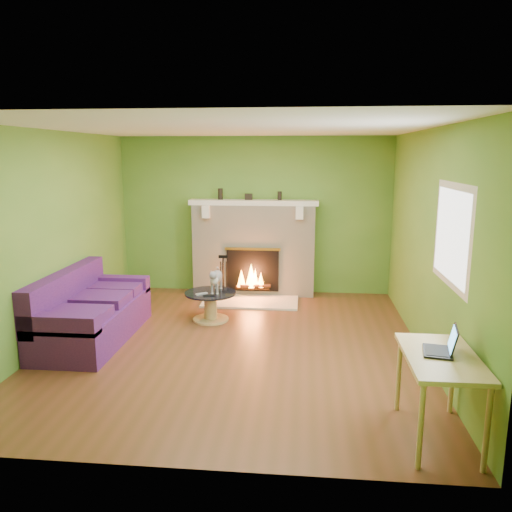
{
  "coord_description": "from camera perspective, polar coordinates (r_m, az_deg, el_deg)",
  "views": [
    {
      "loc": [
        0.83,
        -5.77,
        2.31
      ],
      "look_at": [
        0.23,
        0.4,
        1.04
      ],
      "focal_mm": 35.0,
      "sensor_mm": 36.0,
      "label": 1
    }
  ],
  "objects": [
    {
      "name": "fireplace",
      "position": [
        8.27,
        -0.26,
        0.85
      ],
      "size": [
        2.1,
        0.46,
        1.58
      ],
      "color": "beige",
      "rests_on": "floor"
    },
    {
      "name": "mantel_box",
      "position": [
        8.17,
        -0.85,
        6.79
      ],
      "size": [
        0.12,
        0.08,
        0.1
      ],
      "primitive_type": "cube",
      "color": "black",
      "rests_on": "mantel"
    },
    {
      "name": "window_frame",
      "position": [
        5.12,
        21.5,
        2.23
      ],
      "size": [
        0.0,
        1.2,
        1.2
      ],
      "primitive_type": "plane",
      "rotation": [
        1.57,
        0.0,
        -1.57
      ],
      "color": "silver",
      "rests_on": "wall_right"
    },
    {
      "name": "hearth",
      "position": [
        7.95,
        -0.64,
        -5.21
      ],
      "size": [
        1.5,
        0.75,
        0.03
      ],
      "primitive_type": "cube",
      "color": "beige",
      "rests_on": "floor"
    },
    {
      "name": "floor",
      "position": [
        6.27,
        -2.46,
        -10.07
      ],
      "size": [
        5.0,
        5.0,
        0.0
      ],
      "primitive_type": "plane",
      "color": "brown",
      "rests_on": "ground"
    },
    {
      "name": "sofa",
      "position": [
        6.69,
        -18.51,
        -6.21
      ],
      "size": [
        0.89,
        1.94,
        0.87
      ],
      "color": "#3E1759",
      "rests_on": "floor"
    },
    {
      "name": "mantel_vase_right",
      "position": [
        8.13,
        2.72,
        6.9
      ],
      "size": [
        0.07,
        0.07,
        0.14
      ],
      "primitive_type": "cylinder",
      "color": "black",
      "rests_on": "mantel"
    },
    {
      "name": "desk",
      "position": [
        4.38,
        20.36,
        -11.66
      ],
      "size": [
        0.57,
        0.98,
        0.73
      ],
      "color": "#D4B772",
      "rests_on": "floor"
    },
    {
      "name": "coffee_table",
      "position": [
        7.09,
        -5.22,
        -5.5
      ],
      "size": [
        0.72,
        0.72,
        0.41
      ],
      "color": "#D4B772",
      "rests_on": "floor"
    },
    {
      "name": "wall_right",
      "position": [
        6.02,
        19.14,
        1.27
      ],
      "size": [
        0.0,
        5.0,
        5.0
      ],
      "primitive_type": "plane",
      "rotation": [
        1.57,
        0.0,
        -1.57
      ],
      "color": "#4F842B",
      "rests_on": "floor"
    },
    {
      "name": "cat",
      "position": [
        7.03,
        -4.55,
        -2.68
      ],
      "size": [
        0.21,
        0.57,
        0.35
      ],
      "primitive_type": null,
      "rotation": [
        0.0,
        0.0,
        -0.01
      ],
      "color": "slate",
      "rests_on": "coffee_table"
    },
    {
      "name": "mantel_vase_left",
      "position": [
        8.23,
        -4.1,
        7.08
      ],
      "size": [
        0.08,
        0.08,
        0.18
      ],
      "primitive_type": "cylinder",
      "color": "black",
      "rests_on": "mantel"
    },
    {
      "name": "ceiling",
      "position": [
        5.83,
        -2.69,
        14.4
      ],
      "size": [
        5.0,
        5.0,
        0.0
      ],
      "primitive_type": "plane",
      "rotation": [
        3.14,
        0.0,
        0.0
      ],
      "color": "white",
      "rests_on": "wall_back"
    },
    {
      "name": "fire_tools",
      "position": [
        8.06,
        -3.74,
        -2.32
      ],
      "size": [
        0.19,
        0.19,
        0.7
      ],
      "primitive_type": null,
      "color": "black",
      "rests_on": "hearth"
    },
    {
      "name": "remote_black",
      "position": [
        6.87,
        -5.36,
        -4.5
      ],
      "size": [
        0.17,
        0.07,
        0.02
      ],
      "primitive_type": "cube",
      "rotation": [
        0.0,
        0.0,
        0.2
      ],
      "color": "black",
      "rests_on": "coffee_table"
    },
    {
      "name": "mantel",
      "position": [
        8.14,
        -0.28,
        6.14
      ],
      "size": [
        2.1,
        0.28,
        0.08
      ],
      "primitive_type": "cube",
      "color": "white",
      "rests_on": "fireplace"
    },
    {
      "name": "wall_back",
      "position": [
        8.37,
        -0.14,
        4.63
      ],
      "size": [
        5.0,
        0.0,
        5.0
      ],
      "primitive_type": "plane",
      "rotation": [
        1.57,
        0.0,
        0.0
      ],
      "color": "#4F842B",
      "rests_on": "floor"
    },
    {
      "name": "wall_front",
      "position": [
        3.52,
        -8.37,
        -5.23
      ],
      "size": [
        5.0,
        0.0,
        5.0
      ],
      "primitive_type": "plane",
      "rotation": [
        -1.57,
        0.0,
        0.0
      ],
      "color": "#4F842B",
      "rests_on": "floor"
    },
    {
      "name": "window_pane",
      "position": [
        5.12,
        21.41,
        2.23
      ],
      "size": [
        0.0,
        1.06,
        1.06
      ],
      "primitive_type": "plane",
      "rotation": [
        1.57,
        0.0,
        -1.57
      ],
      "color": "white",
      "rests_on": "wall_right"
    },
    {
      "name": "wall_left",
      "position": [
        6.62,
        -22.25,
        1.92
      ],
      "size": [
        0.0,
        5.0,
        5.0
      ],
      "primitive_type": "plane",
      "rotation": [
        1.57,
        0.0,
        1.57
      ],
      "color": "#4F842B",
      "rests_on": "floor"
    },
    {
      "name": "remote_silver",
      "position": [
        6.95,
        -6.24,
        -4.32
      ],
      "size": [
        0.16,
        0.14,
        0.02
      ],
      "primitive_type": "cube",
      "rotation": [
        0.0,
        0.0,
        0.67
      ],
      "color": "#999A9C",
      "rests_on": "coffee_table"
    },
    {
      "name": "laptop",
      "position": [
        4.34,
        20.13,
        -8.98
      ],
      "size": [
        0.31,
        0.34,
        0.22
      ],
      "primitive_type": null,
      "rotation": [
        0.0,
        0.0,
        -0.19
      ],
      "color": "black",
      "rests_on": "desk"
    }
  ]
}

